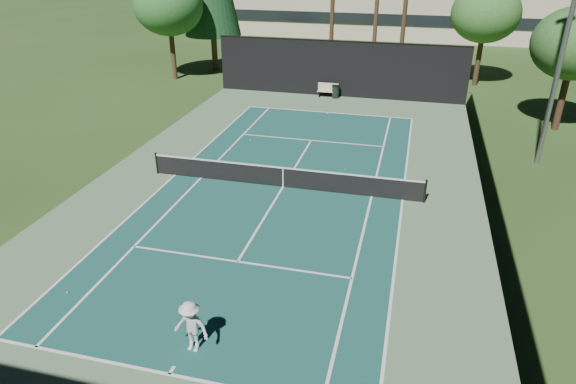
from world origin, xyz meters
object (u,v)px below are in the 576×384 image
Objects in this scene: player at (191,327)px; trash_bin at (336,92)px; tennis_ball_b at (230,150)px; park_bench at (328,90)px; tennis_ball_c at (345,169)px; tennis_ball_a at (67,292)px; tennis_net at (283,176)px; tennis_ball_d at (250,140)px.

player is 26.39m from trash_bin.
park_bench is at bearing 74.49° from tennis_ball_b.
tennis_ball_c is at bearing -78.34° from trash_bin.
tennis_ball_a is 0.04× the size of park_bench.
player is at bearing -15.11° from tennis_ball_a.
trash_bin is at bearing 90.48° from tennis_net.
tennis_net reaches higher than tennis_ball_d.
tennis_ball_b is at bearing 86.57° from tennis_ball_a.
tennis_ball_d is at bearing 121.69° from tennis_net.
tennis_net is 10.85m from player.
trash_bin is (-2.65, 12.84, 0.45)m from tennis_ball_c.
park_bench is at bearing 80.78° from tennis_ball_a.
park_bench is at bearing 104.02° from tennis_ball_c.
tennis_net is 3.73m from tennis_ball_c.
tennis_ball_a is at bearing -116.82° from tennis_net.
tennis_net is at bearing 97.40° from player.
park_bench is (-3.23, 12.95, 0.52)m from tennis_ball_c.
tennis_ball_a is 1.06× the size of tennis_ball_c.
trash_bin is at bearing 101.66° from tennis_ball_c.
tennis_net is at bearing -58.31° from tennis_ball_d.
trash_bin is (0.58, -0.11, -0.07)m from park_bench.
tennis_net reaches higher than tennis_ball_b.
trash_bin is (-0.13, 15.54, -0.08)m from tennis_net.
tennis_ball_c is at bearing -75.98° from park_bench.
tennis_ball_c is at bearing -9.82° from tennis_ball_b.
player is 26.26× the size of tennis_ball_c.
tennis_ball_c is (7.31, 12.18, -0.00)m from tennis_ball_a.
park_bench is at bearing 75.06° from tennis_ball_d.
tennis_ball_d is (1.38, 15.01, 0.00)m from tennis_ball_a.
park_bench is (-0.95, 26.49, -0.27)m from player.
tennis_ball_a and tennis_ball_d have the same top height.
trash_bin is (3.28, 10.01, 0.45)m from tennis_ball_d.
tennis_net reaches higher than trash_bin.
tennis_net reaches higher than tennis_ball_c.
tennis_net is 196.39× the size of tennis_ball_d.
tennis_ball_d is 10.48m from park_bench.
park_bench is (-0.71, 15.65, -0.01)m from tennis_net.
tennis_ball_d is at bearing 108.72° from player.
tennis_ball_d is (-5.93, 2.83, 0.00)m from tennis_ball_c.
tennis_ball_d is 0.04× the size of park_bench.
player is at bearing -89.20° from trash_bin.
tennis_ball_a is at bearing -93.43° from tennis_ball_b.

